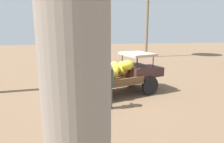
# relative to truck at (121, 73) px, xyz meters

# --- Properties ---
(ground_plane) EXTENTS (60.00, 60.00, 0.00)m
(ground_plane) POSITION_rel_truck_xyz_m (-0.48, 0.10, -0.96)
(ground_plane) COLOR #7F6047
(truck) EXTENTS (4.66, 2.86, 1.86)m
(truck) POSITION_rel_truck_xyz_m (0.00, 0.00, 0.00)
(truck) COLOR #3F2625
(truck) RESTS_ON ground
(farmer) EXTENTS (0.56, 0.53, 1.80)m
(farmer) POSITION_rel_truck_xyz_m (-0.88, -1.74, 0.07)
(farmer) COLOR #455E6E
(farmer) RESTS_ON ground
(wooden_crate) EXTENTS (0.71, 0.62, 0.41)m
(wooden_crate) POSITION_rel_truck_xyz_m (-2.32, -0.68, -0.75)
(wooden_crate) COLOR #8B5E3B
(wooden_crate) RESTS_ON ground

